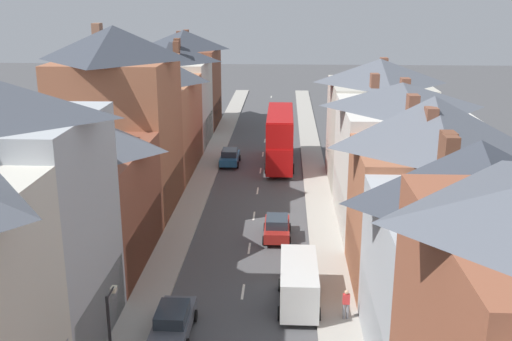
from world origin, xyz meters
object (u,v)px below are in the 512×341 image
delivery_van (299,282)px  car_parked_right_a (230,157)px  car_near_silver (173,321)px  car_near_blue (277,227)px  pedestrian_mid_right (346,303)px  double_decker_bus_lead (280,137)px

delivery_van → car_parked_right_a: bearing=102.8°
car_parked_right_a → car_near_silver: bearing=-90.0°
car_near_blue → car_parked_right_a: 18.83m
car_near_blue → pedestrian_mid_right: size_ratio=2.40×
car_near_blue → delivery_van: 9.20m
car_near_silver → delivery_van: size_ratio=0.83×
double_decker_bus_lead → car_near_silver: size_ratio=2.51×
pedestrian_mid_right → delivery_van: bearing=147.2°
double_decker_bus_lead → car_parked_right_a: size_ratio=2.58×
car_near_silver → pedestrian_mid_right: pedestrian_mid_right is taller
delivery_van → car_near_blue: bearing=98.1°
car_parked_right_a → pedestrian_mid_right: (8.59, -28.81, 0.24)m
car_near_silver → car_parked_right_a: car_near_silver is taller
double_decker_bus_lead → car_near_blue: size_ratio=2.80×
car_near_silver → pedestrian_mid_right: size_ratio=2.67×
car_parked_right_a → pedestrian_mid_right: bearing=-73.4°
pedestrian_mid_right → car_parked_right_a: bearing=106.6°
car_parked_right_a → pedestrian_mid_right: 30.07m
car_near_silver → delivery_van: (6.20, 3.35, 0.54)m
car_near_blue → delivery_van: bearing=-81.9°
car_near_blue → car_parked_right_a: size_ratio=0.92×
delivery_van → car_near_silver: bearing=-151.6°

